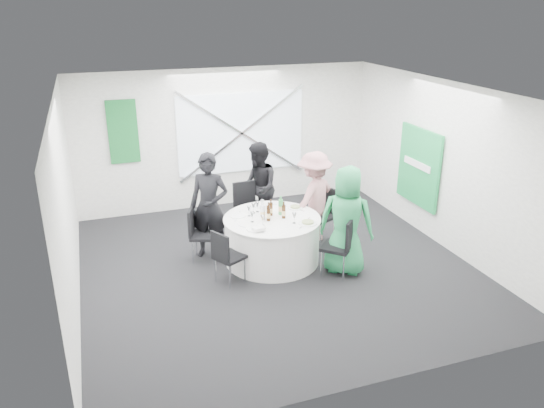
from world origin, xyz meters
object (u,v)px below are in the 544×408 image
object	(u,v)px
clear_water_bottle	(263,212)
person_man_back_left	(209,206)
chair_back_left	(199,230)
chair_back_right	(324,210)
person_woman_pink	(314,198)
person_man_back	(258,188)
chair_front_right	(342,242)
banquet_table	(272,240)
chair_front_left	(226,254)
chair_back	(247,205)
green_water_bottle	(281,207)
person_woman_green	(346,221)

from	to	relation	value
clear_water_bottle	person_man_back_left	bearing A→B (deg)	144.77
chair_back_left	chair_back_right	xyz separation A→B (m)	(2.25, 0.07, 0.03)
chair_back_right	person_woman_pink	size ratio (longest dim) A/B	0.58
person_man_back	clear_water_bottle	bearing A→B (deg)	-6.70
chair_front_right	person_woman_pink	bearing A→B (deg)	-140.51
banquet_table	chair_back_right	xyz separation A→B (m)	(1.14, 0.49, 0.18)
chair_front_left	clear_water_bottle	size ratio (longest dim) A/B	2.87
chair_front_right	clear_water_bottle	xyz separation A→B (m)	(-1.01, 0.80, 0.32)
chair_back	banquet_table	bearing A→B (deg)	-90.00
person_man_back	green_water_bottle	size ratio (longest dim) A/B	5.34
chair_back	chair_back_left	distance (m)	1.27
chair_back	person_woman_green	bearing A→B (deg)	-64.82
chair_back_left	chair_front_right	size ratio (longest dim) A/B	0.95
chair_back_right	clear_water_bottle	distance (m)	1.42
person_man_back	person_woman_pink	world-z (taller)	person_man_back
chair_front_right	person_woman_pink	distance (m)	1.34
clear_water_bottle	person_woman_pink	bearing A→B (deg)	24.85
person_woman_pink	person_woman_green	distance (m)	1.21
banquet_table	person_woman_pink	size ratio (longest dim) A/B	0.96
clear_water_bottle	green_water_bottle	bearing A→B (deg)	17.07
chair_front_left	person_man_back_left	distance (m)	1.07
chair_front_right	chair_back	bearing A→B (deg)	-111.26
person_man_back_left	clear_water_bottle	distance (m)	0.91
person_woman_pink	person_man_back	bearing A→B (deg)	-72.58
person_woman_green	clear_water_bottle	distance (m)	1.31
chair_back	person_woman_green	world-z (taller)	person_woman_green
person_man_back	green_water_bottle	bearing A→B (deg)	8.31
person_woman_pink	chair_back	bearing A→B (deg)	-60.81
person_man_back_left	person_woman_green	bearing A→B (deg)	-3.33
chair_back	clear_water_bottle	world-z (taller)	clear_water_bottle
chair_back_right	banquet_table	bearing A→B (deg)	-90.00
chair_back_right	clear_water_bottle	size ratio (longest dim) A/B	3.18
person_man_back_left	green_water_bottle	bearing A→B (deg)	8.83
chair_back_right	chair_front_left	bearing A→B (deg)	-87.73
person_woman_pink	chair_front_right	bearing A→B (deg)	58.03
person_man_back_left	clear_water_bottle	bearing A→B (deg)	-5.13
banquet_table	person_man_back	xyz separation A→B (m)	(0.17, 1.26, 0.45)
chair_back_right	chair_front_left	xyz separation A→B (m)	(-2.03, -0.97, -0.06)
chair_front_right	person_woman_green	size ratio (longest dim) A/B	0.55
chair_back_right	person_woman_pink	xyz separation A→B (m)	(-0.19, 0.01, 0.26)
person_woman_pink	clear_water_bottle	xyz separation A→B (m)	(-1.10, -0.51, 0.06)
chair_front_right	clear_water_bottle	bearing A→B (deg)	-85.15
chair_back_left	chair_back_right	size ratio (longest dim) A/B	0.95
person_woman_pink	green_water_bottle	distance (m)	0.87
banquet_table	chair_back	size ratio (longest dim) A/B	1.60
chair_back	clear_water_bottle	size ratio (longest dim) A/B	3.26
banquet_table	person_woman_green	world-z (taller)	person_woman_green
green_water_bottle	chair_back_left	bearing A→B (deg)	165.96
chair_back_left	person_woman_green	world-z (taller)	person_woman_green
banquet_table	chair_back_left	xyz separation A→B (m)	(-1.11, 0.42, 0.15)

